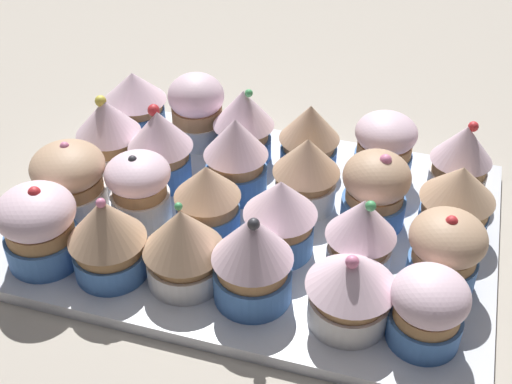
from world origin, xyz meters
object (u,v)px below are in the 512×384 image
at_px(cupcake_0, 461,159).
at_px(cupcake_13, 361,235).
at_px(cupcake_12, 445,251).
at_px(cupcake_15, 207,198).
at_px(cupcake_4, 197,109).
at_px(cupcake_1, 385,146).
at_px(baking_tray, 256,223).
at_px(cupcake_14, 280,215).
at_px(cupcake_19, 351,287).
at_px(cupcake_9, 236,155).
at_px(cupcake_10, 160,145).
at_px(cupcake_21, 183,245).
at_px(cupcake_8, 306,171).
at_px(cupcake_6, 457,200).
at_px(cupcake_23, 39,225).
at_px(cupcake_7, 375,189).
at_px(cupcake_5, 135,101).
at_px(cupcake_16, 139,187).
at_px(cupcake_18, 428,308).
at_px(cupcake_2, 309,136).
at_px(cupcake_17, 70,180).
at_px(cupcake_22, 107,236).
at_px(cupcake_3, 244,123).
at_px(cupcake_11, 109,133).
at_px(cupcake_20, 252,258).

relative_size(cupcake_0, cupcake_13, 1.01).
xyz_separation_m(cupcake_12, cupcake_15, (0.20, -0.01, -0.00)).
bearing_deg(cupcake_4, cupcake_1, 178.28).
xyz_separation_m(baking_tray, cupcake_12, (-0.16, 0.04, 0.04)).
relative_size(cupcake_14, cupcake_19, 1.04).
xyz_separation_m(cupcake_9, cupcake_15, (0.01, 0.06, -0.01)).
height_order(cupcake_10, cupcake_21, cupcake_10).
xyz_separation_m(cupcake_8, cupcake_15, (0.07, 0.06, -0.00)).
bearing_deg(cupcake_10, cupcake_6, -179.70).
distance_m(cupcake_9, cupcake_15, 0.06).
bearing_deg(cupcake_1, cupcake_21, 55.21).
bearing_deg(cupcake_9, cupcake_21, 88.45).
bearing_deg(cupcake_23, cupcake_19, -178.59).
bearing_deg(cupcake_4, cupcake_7, 158.27).
bearing_deg(cupcake_7, cupcake_5, -16.41).
xyz_separation_m(cupcake_4, cupcake_9, (-0.06, 0.07, 0.00)).
bearing_deg(cupcake_15, cupcake_16, 3.22).
bearing_deg(cupcake_1, cupcake_14, 63.05).
height_order(cupcake_10, cupcake_18, cupcake_10).
distance_m(baking_tray, cupcake_23, 0.19).
distance_m(cupcake_0, cupcake_6, 0.06).
height_order(cupcake_9, cupcake_19, cupcake_9).
distance_m(cupcake_2, cupcake_17, 0.23).
distance_m(cupcake_14, cupcake_19, 0.09).
xyz_separation_m(cupcake_22, cupcake_23, (0.06, 0.00, -0.00)).
bearing_deg(cupcake_13, cupcake_8, -49.25).
bearing_deg(cupcake_7, cupcake_17, 13.99).
bearing_deg(cupcake_7, cupcake_3, -24.22).
bearing_deg(cupcake_8, cupcake_10, 1.42).
distance_m(cupcake_8, cupcake_11, 0.20).
bearing_deg(cupcake_20, cupcake_23, 2.78).
distance_m(cupcake_1, cupcake_14, 0.15).
bearing_deg(cupcake_0, cupcake_1, -6.67).
bearing_deg(cupcake_18, cupcake_9, -34.87).
height_order(cupcake_16, cupcake_20, cupcake_20).
relative_size(baking_tray, cupcake_16, 6.18).
relative_size(cupcake_11, cupcake_12, 1.07).
bearing_deg(cupcake_18, cupcake_13, -44.21).
bearing_deg(baking_tray, cupcake_4, -47.91).
xyz_separation_m(cupcake_20, cupcake_22, (0.12, 0.01, -0.00)).
distance_m(cupcake_7, cupcake_12, 0.09).
distance_m(baking_tray, cupcake_2, 0.10).
relative_size(cupcake_5, cupcake_13, 0.89).
relative_size(cupcake_0, cupcake_12, 1.07).
xyz_separation_m(cupcake_14, cupcake_19, (-0.07, 0.06, -0.00)).
bearing_deg(cupcake_1, cupcake_20, 69.02).
distance_m(baking_tray, cupcake_14, 0.06).
height_order(cupcake_8, cupcake_18, cupcake_8).
bearing_deg(cupcake_15, cupcake_5, -45.59).
bearing_deg(cupcake_10, cupcake_9, -176.10).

